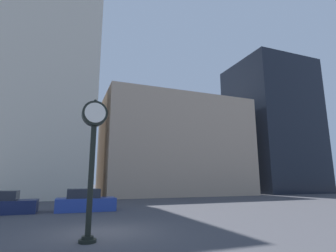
{
  "coord_description": "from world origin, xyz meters",
  "views": [
    {
      "loc": [
        -1.67,
        -11.79,
        2.17
      ],
      "look_at": [
        7.04,
        10.8,
        7.1
      ],
      "focal_mm": 28.0,
      "sensor_mm": 36.0,
      "label": 1
    }
  ],
  "objects": [
    {
      "name": "ground_plane",
      "position": [
        0.0,
        0.0,
        0.0
      ],
      "size": [
        200.0,
        200.0,
        0.0
      ],
      "primitive_type": "plane",
      "color": "#424247"
    },
    {
      "name": "building_tall_tower",
      "position": [
        -4.41,
        24.0,
        18.97
      ],
      "size": [
        11.23,
        12.0,
        37.93
      ],
      "color": "beige",
      "rests_on": "ground_plane"
    },
    {
      "name": "building_storefront_row",
      "position": [
        13.01,
        24.0,
        6.83
      ],
      "size": [
        20.67,
        12.0,
        13.65
      ],
      "color": "tan",
      "rests_on": "ground_plane"
    },
    {
      "name": "building_glass_modern",
      "position": [
        31.78,
        24.0,
        11.28
      ],
      "size": [
        12.56,
        12.0,
        22.56
      ],
      "color": "black",
      "rests_on": "ground_plane"
    },
    {
      "name": "street_clock",
      "position": [
        -0.79,
        -1.68,
        3.53
      ],
      "size": [
        0.94,
        0.62,
        5.22
      ],
      "color": "black",
      "rests_on": "ground_plane"
    },
    {
      "name": "car_blue",
      "position": [
        -0.24,
        8.06,
        0.64
      ],
      "size": [
        4.02,
        1.93,
        1.52
      ],
      "rotation": [
        0.0,
        0.0,
        -0.02
      ],
      "color": "#28429E",
      "rests_on": "ground_plane"
    }
  ]
}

